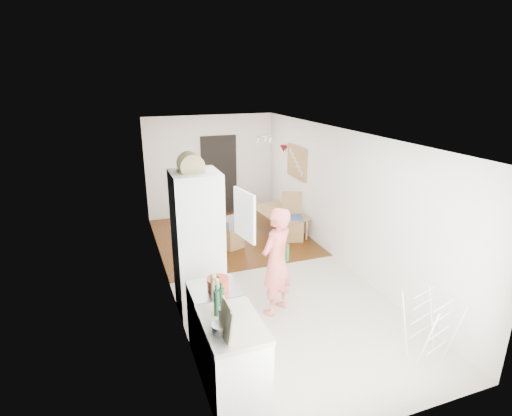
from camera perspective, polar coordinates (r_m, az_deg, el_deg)
room_shell at (r=6.80m, az=0.74°, el=0.07°), size 3.20×7.00×2.50m
floor at (r=7.29m, az=0.70°, el=-9.30°), size 3.20×7.00×0.01m
wood_floor_overlay at (r=8.88m, az=-3.56°, el=-4.04°), size 3.20×3.30×0.01m
sage_wall_panel at (r=4.37m, az=-9.43°, el=-2.44°), size 0.02×3.00×1.30m
tile_splashback at (r=4.20m, az=-7.35°, el=-13.96°), size 0.02×1.90×0.50m
doorway_recess at (r=10.12m, az=-5.26°, el=4.65°), size 0.90×0.04×2.00m
base_cabinet at (r=4.67m, az=-3.33°, el=-20.87°), size 0.60×0.90×0.86m
worktop at (r=4.40m, az=-3.44°, el=-16.22°), size 0.62×0.92×0.06m
range_cooker at (r=5.25m, az=-5.82°, el=-15.85°), size 0.60×0.60×0.88m
cooker_top at (r=5.01m, az=-5.99°, el=-11.49°), size 0.60×0.60×0.04m
fridge_housing at (r=5.83m, az=-8.28°, el=-5.18°), size 0.66×0.66×2.15m
fridge_door at (r=5.53m, az=-1.66°, el=-1.02°), size 0.14×0.56×0.70m
fridge_interior at (r=5.72m, az=-5.46°, el=-0.42°), size 0.02×0.52×0.66m
pinboard at (r=9.02m, az=5.86°, el=6.53°), size 0.03×0.90×0.70m
pinboard_frame at (r=9.01m, az=5.78°, el=6.52°), size 0.00×0.94×0.74m
wall_sconce at (r=9.54m, az=3.97°, el=8.45°), size 0.18×0.18×0.16m
person at (r=5.78m, az=2.94°, el=-6.34°), size 0.85×0.77×1.94m
dining_table at (r=9.03m, az=3.35°, el=-2.23°), size 0.81×1.29×0.43m
dining_chair at (r=8.57m, az=5.26°, el=-1.32°), size 0.54×0.54×1.02m
stool at (r=8.22m, az=-3.43°, el=-4.22°), size 0.45×0.45×0.46m
grey_drape at (r=8.11m, az=-3.44°, el=-2.09°), size 0.50×0.50×0.18m
drying_rack at (r=5.55m, az=23.53°, el=-15.46°), size 0.54×0.51×0.86m
bread_bin at (r=5.47m, az=-9.32°, el=6.08°), size 0.37×0.36×0.18m
red_casserole at (r=4.91m, az=-5.47°, el=-10.79°), size 0.31×0.31×0.16m
steel_pan at (r=4.21m, az=-5.08°, el=-16.74°), size 0.20×0.20×0.09m
held_bottle at (r=5.62m, az=4.45°, el=-6.34°), size 0.05×0.05×0.25m
bottle_a at (r=4.44m, az=-4.93°, el=-13.10°), size 0.08×0.08×0.30m
bottle_b at (r=4.42m, az=-5.63°, el=-13.35°), size 0.08×0.08×0.29m
bottle_c at (r=4.26m, az=-4.78°, el=-15.32°), size 0.10×0.10×0.21m
pepper_mill_front at (r=4.74m, az=-5.61°, el=-11.62°), size 0.07×0.07×0.20m
pepper_mill_back at (r=4.74m, az=-6.08°, el=-11.37°), size 0.07×0.07×0.24m
chopping_boards at (r=4.06m, az=-4.31°, el=-15.82°), size 0.09×0.28×0.38m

